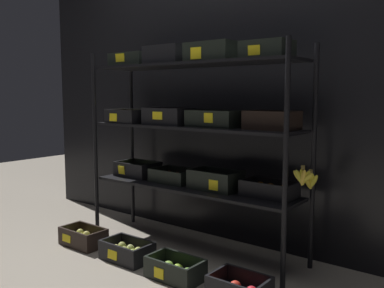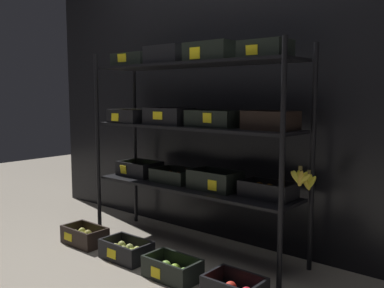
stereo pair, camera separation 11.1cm
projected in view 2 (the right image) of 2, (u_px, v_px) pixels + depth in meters
ground_plane at (192, 249)px, 3.18m from camera, size 10.00×10.00×0.00m
storefront_wall at (225, 93)px, 3.35m from camera, size 4.07×0.12×2.31m
display_rack at (192, 125)px, 3.07m from camera, size 1.80×0.44×1.50m
crate_ground_pear at (85, 237)px, 3.27m from camera, size 0.35×0.21×0.14m
crate_ground_left_pear at (126, 251)px, 2.97m from camera, size 0.35×0.23×0.13m
crate_ground_apple_green at (172, 270)px, 2.66m from camera, size 0.35×0.21×0.14m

